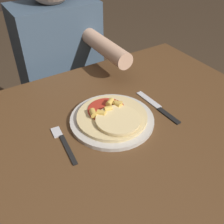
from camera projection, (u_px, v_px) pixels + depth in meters
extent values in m
cube|color=brown|center=(125.00, 130.00, 0.87)|extent=(1.10, 0.88, 0.03)
cylinder|color=brown|center=(156.00, 111.00, 1.55)|extent=(0.06, 0.06, 0.72)
cylinder|color=beige|center=(112.00, 120.00, 0.88)|extent=(0.28, 0.28, 0.01)
cylinder|color=#E0C689|center=(112.00, 117.00, 0.87)|extent=(0.23, 0.23, 0.01)
cylinder|color=#B22D1E|center=(107.00, 109.00, 0.89)|extent=(0.13, 0.13, 0.00)
cylinder|color=beige|center=(118.00, 120.00, 0.83)|extent=(0.15, 0.15, 0.01)
cylinder|color=gold|center=(119.00, 104.00, 0.89)|extent=(0.03, 0.03, 0.02)
cylinder|color=gold|center=(93.00, 113.00, 0.85)|extent=(0.03, 0.03, 0.02)
cylinder|color=gold|center=(108.00, 109.00, 0.87)|extent=(0.03, 0.02, 0.02)
cylinder|color=gold|center=(118.00, 104.00, 0.89)|extent=(0.02, 0.03, 0.02)
cylinder|color=gold|center=(101.00, 113.00, 0.85)|extent=(0.03, 0.03, 0.02)
cylinder|color=gold|center=(110.00, 102.00, 0.90)|extent=(0.04, 0.03, 0.02)
cube|color=black|center=(68.00, 149.00, 0.78)|extent=(0.03, 0.13, 0.00)
cube|color=silver|center=(57.00, 132.00, 0.83)|extent=(0.03, 0.05, 0.00)
cube|color=black|center=(169.00, 116.00, 0.90)|extent=(0.02, 0.10, 0.00)
cube|color=silver|center=(149.00, 100.00, 0.97)|extent=(0.03, 0.12, 0.00)
cylinder|color=#2D2D38|center=(56.00, 135.00, 1.57)|extent=(0.11, 0.11, 0.48)
cylinder|color=#2D2D38|center=(82.00, 125.00, 1.64)|extent=(0.11, 0.11, 0.48)
cube|color=#3D5166|center=(59.00, 56.00, 1.30)|extent=(0.38, 0.22, 0.51)
cylinder|color=tan|center=(106.00, 48.00, 1.10)|extent=(0.07, 0.30, 0.07)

